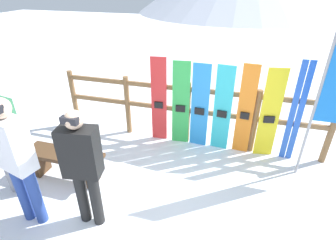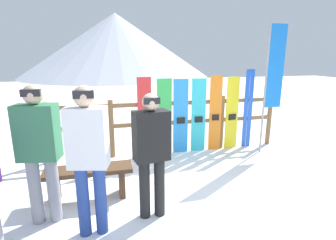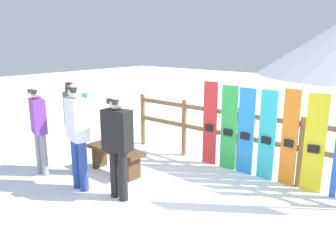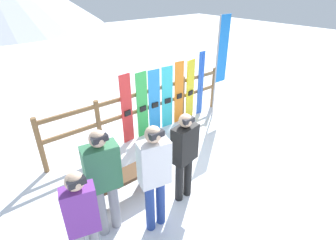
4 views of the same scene
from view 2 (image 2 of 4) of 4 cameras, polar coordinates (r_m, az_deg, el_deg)
name	(u,v)px [view 2 (image 2 of 4)]	position (r m, az deg, el deg)	size (l,w,h in m)	color
ground_plane	(203,201)	(3.90, 7.56, -17.00)	(40.00, 40.00, 0.00)	white
mountain_backdrop	(116,45)	(27.15, -11.28, 15.66)	(18.00, 18.00, 6.00)	silver
fence	(169,121)	(5.41, 0.27, -0.15)	(4.80, 0.10, 1.17)	brown
bench	(89,176)	(3.94, -16.80, -11.66)	(1.20, 0.36, 0.46)	#4C331E
person_plaid_green	(39,146)	(3.38, -26.26, -5.13)	(0.49, 0.33, 1.69)	gray
person_black	(151,148)	(3.17, -3.62, -6.11)	(0.45, 0.30, 1.57)	black
person_white	(88,151)	(2.94, -16.96, -6.55)	(0.46, 0.32, 1.70)	navy
snowboard_red	(145,118)	(5.24, -5.10, 0.53)	(0.28, 0.08, 1.59)	red
snowboard_green	(165,117)	(5.31, -0.76, 0.57)	(0.31, 0.08, 1.56)	green
snowboard_blue	(181,117)	(5.40, 2.77, 0.69)	(0.31, 0.07, 1.54)	#288CE0
snowboard_cyan	(198,116)	(5.52, 6.64, 0.92)	(0.30, 0.08, 1.55)	#2DBFCC
snowboard_orange	(215,114)	(5.65, 10.25, 1.36)	(0.27, 0.07, 1.60)	orange
snowboard_yellow	(232,113)	(5.82, 13.74, 1.39)	(0.31, 0.10, 1.57)	yellow
ski_pair_blue	(248,109)	(5.99, 17.01, 2.30)	(0.19, 0.02, 1.72)	blue
rental_flag	(272,76)	(5.72, 21.67, 8.91)	(0.40, 0.04, 2.59)	#99999E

